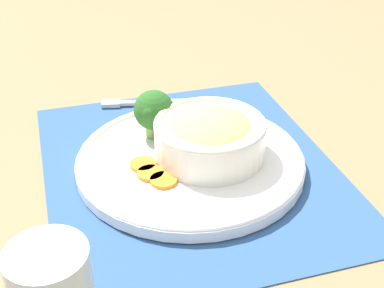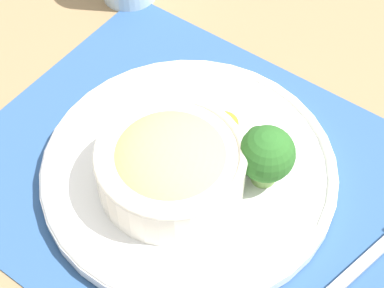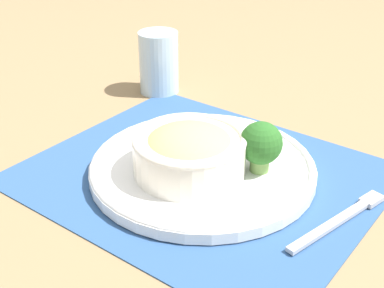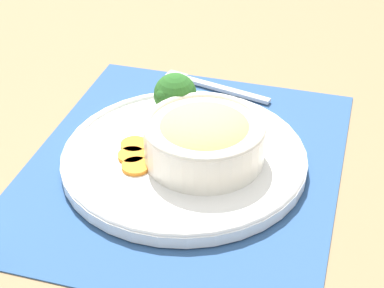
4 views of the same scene
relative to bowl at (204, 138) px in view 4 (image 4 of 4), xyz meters
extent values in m
plane|color=#8C704C|center=(0.00, 0.03, -0.05)|extent=(4.00, 4.00, 0.00)
cube|color=#2D5184|center=(0.00, 0.03, -0.05)|extent=(0.52, 0.45, 0.00)
cylinder|color=white|center=(0.00, 0.03, -0.04)|extent=(0.33, 0.33, 0.02)
torus|color=white|center=(0.00, 0.03, -0.03)|extent=(0.33, 0.33, 0.01)
cylinder|color=silver|center=(0.00, 0.00, -0.01)|extent=(0.16, 0.16, 0.05)
torus|color=silver|center=(0.00, 0.00, 0.02)|extent=(0.16, 0.16, 0.01)
ellipsoid|color=#EAC66B|center=(0.00, 0.00, 0.01)|extent=(0.13, 0.13, 0.06)
cylinder|color=#759E51|center=(0.07, 0.07, -0.02)|extent=(0.03, 0.03, 0.02)
sphere|color=#286023|center=(0.07, 0.07, 0.01)|extent=(0.06, 0.06, 0.06)
sphere|color=#286023|center=(0.06, 0.08, 0.02)|extent=(0.03, 0.03, 0.03)
sphere|color=#286023|center=(0.09, 0.06, 0.01)|extent=(0.02, 0.02, 0.02)
cylinder|color=orange|center=(-0.01, 0.10, -0.03)|extent=(0.04, 0.04, 0.01)
cylinder|color=orange|center=(-0.03, 0.09, -0.03)|extent=(0.04, 0.04, 0.01)
cylinder|color=orange|center=(-0.05, 0.07, -0.03)|extent=(0.04, 0.04, 0.01)
cube|color=#B7B7BC|center=(0.21, 0.05, -0.05)|extent=(0.04, 0.18, 0.01)
cube|color=#B7B7BC|center=(0.22, 0.13, -0.05)|extent=(0.02, 0.03, 0.01)
camera|label=1|loc=(-0.63, 0.15, 0.39)|focal=50.00mm
camera|label=2|loc=(0.27, -0.28, 0.54)|focal=60.00mm
camera|label=3|loc=(0.44, -0.48, 0.36)|focal=50.00mm
camera|label=4|loc=(-0.64, -0.23, 0.47)|focal=60.00mm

